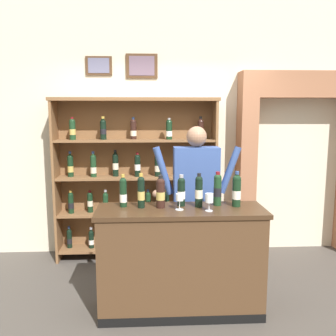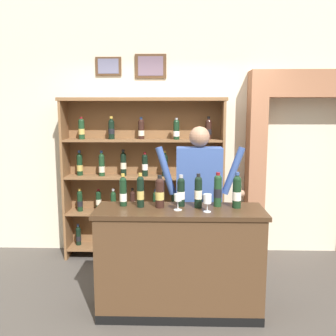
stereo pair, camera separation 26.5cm
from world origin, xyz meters
TOP-DOWN VIEW (x-y plane):
  - ground_plane at (0.00, 0.00)m, footprint 14.00×14.00m
  - back_wall at (-0.00, 1.63)m, footprint 12.00×0.19m
  - wine_shelf at (-0.38, 1.34)m, footprint 2.02×0.35m
  - archway_doorway at (1.72, 1.49)m, footprint 1.60×0.45m
  - tasting_counter at (0.07, -0.00)m, footprint 1.52×0.51m
  - shopkeeper at (0.26, 0.48)m, footprint 0.92×0.22m
  - tasting_bottle_riserva at (-0.46, 0.10)m, footprint 0.07×0.07m
  - tasting_bottle_super_tuscan at (-0.29, 0.06)m, footprint 0.07×0.07m
  - tasting_bottle_chianti at (-0.12, 0.05)m, footprint 0.08×0.08m
  - tasting_bottle_brunello at (0.08, 0.10)m, footprint 0.07×0.07m
  - tasting_bottle_bianco at (0.23, 0.05)m, footprint 0.07×0.07m
  - tasting_bottle_grappa at (0.41, 0.10)m, footprint 0.07×0.07m
  - tasting_bottle_vin_santo at (0.58, 0.06)m, footprint 0.08×0.08m
  - wine_glass_center at (0.05, -0.04)m, footprint 0.07×0.07m
  - wine_glass_left at (0.31, -0.09)m, footprint 0.07×0.07m

SIDE VIEW (x-z plane):
  - ground_plane at x=0.00m, z-range -0.02..0.00m
  - tasting_counter at x=0.07m, z-range 0.00..0.99m
  - wine_shelf at x=-0.38m, z-range 0.05..2.07m
  - shopkeeper at x=0.26m, z-range 0.21..1.92m
  - wine_glass_center at x=0.05m, z-range 1.02..1.17m
  - wine_glass_left at x=0.31m, z-range 1.02..1.18m
  - tasting_bottle_riserva at x=-0.46m, z-range 0.97..1.28m
  - tasting_bottle_brunello at x=0.08m, z-range 0.98..1.27m
  - tasting_bottle_chianti at x=-0.12m, z-range 0.98..1.28m
  - tasting_bottle_super_tuscan at x=-0.29m, z-range 0.98..1.29m
  - tasting_bottle_vin_santo at x=0.58m, z-range 0.98..1.30m
  - tasting_bottle_bianco at x=0.23m, z-range 0.98..1.30m
  - tasting_bottle_grappa at x=0.41m, z-range 0.99..1.30m
  - archway_doorway at x=1.72m, z-range 0.16..2.50m
  - back_wall at x=0.00m, z-range 0.00..3.30m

